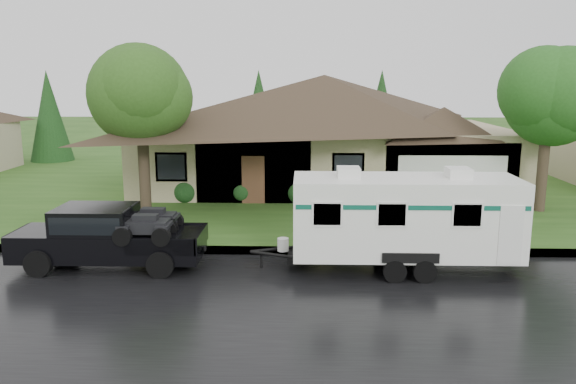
% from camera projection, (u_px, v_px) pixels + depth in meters
% --- Properties ---
extents(ground, '(140.00, 140.00, 0.00)m').
position_uv_depth(ground, '(269.00, 277.00, 15.94)').
color(ground, '#284D18').
rests_on(ground, ground).
extents(road, '(140.00, 8.00, 0.01)m').
position_uv_depth(road, '(264.00, 304.00, 13.97)').
color(road, black).
rests_on(road, ground).
extents(curb, '(140.00, 0.50, 0.15)m').
position_uv_depth(curb, '(273.00, 251.00, 18.13)').
color(curb, gray).
rests_on(curb, ground).
extents(lawn, '(140.00, 26.00, 0.15)m').
position_uv_depth(lawn, '(286.00, 181.00, 30.62)').
color(lawn, '#284D18').
rests_on(lawn, ground).
extents(house_main, '(19.44, 10.80, 6.90)m').
position_uv_depth(house_main, '(330.00, 118.00, 28.73)').
color(house_main, tan).
rests_on(house_main, lawn).
extents(tree_left_green, '(4.05, 4.05, 6.70)m').
position_uv_depth(tree_left_green, '(141.00, 98.00, 21.49)').
color(tree_left_green, '#382B1E').
rests_on(tree_left_green, lawn).
extents(tree_right_green, '(3.97, 3.97, 6.57)m').
position_uv_depth(tree_right_green, '(549.00, 100.00, 22.46)').
color(tree_right_green, '#382B1E').
rests_on(tree_right_green, lawn).
extents(shrub_row, '(13.60, 1.00, 1.00)m').
position_uv_depth(shrub_row, '(327.00, 191.00, 24.87)').
color(shrub_row, '#143814').
rests_on(shrub_row, lawn).
extents(pickup_truck, '(5.51, 2.09, 1.84)m').
position_uv_depth(pickup_truck, '(106.00, 235.00, 16.61)').
color(pickup_truck, black).
rests_on(pickup_truck, ground).
extents(travel_trailer, '(6.79, 2.39, 3.05)m').
position_uv_depth(travel_trailer, '(405.00, 216.00, 16.24)').
color(travel_trailer, white).
rests_on(travel_trailer, ground).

